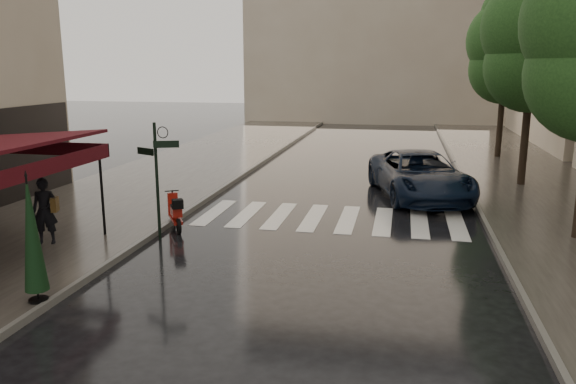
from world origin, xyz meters
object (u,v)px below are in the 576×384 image
(parasol_front, at_px, (32,234))
(pedestrian_with_umbrella, at_px, (42,180))
(parked_car, at_px, (420,175))
(scooter, at_px, (176,213))

(parasol_front, bearing_deg, pedestrian_with_umbrella, 121.81)
(parked_car, xyz_separation_m, parasol_front, (-7.30, -10.97, 0.65))
(parked_car, bearing_deg, pedestrian_with_umbrella, -155.16)
(scooter, bearing_deg, parked_car, 7.39)
(parked_car, distance_m, parasol_front, 13.19)
(scooter, bearing_deg, pedestrian_with_umbrella, -169.77)
(scooter, distance_m, parasol_front, 5.61)
(pedestrian_with_umbrella, height_order, scooter, pedestrian_with_umbrella)
(pedestrian_with_umbrella, distance_m, parasol_front, 3.85)
(scooter, height_order, parasol_front, parasol_front)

